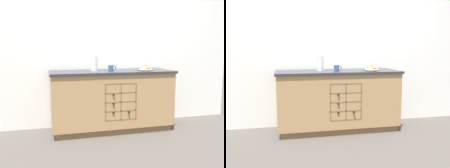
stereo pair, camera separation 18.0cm
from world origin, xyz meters
TOP-DOWN VIEW (x-y plane):
  - ground_plane at (0.00, 0.00)m, footprint 14.00×14.00m
  - back_wall at (0.00, 0.37)m, footprint 4.40×0.06m
  - kitchen_island at (0.00, -0.00)m, footprint 1.80×0.64m
  - fruit_bowl at (0.49, -0.08)m, footprint 0.25×0.25m
  - white_pitcher at (-0.26, 0.03)m, footprint 0.15×0.10m
  - ceramic_mug at (-0.04, -0.09)m, footprint 0.11×0.07m

SIDE VIEW (x-z plane):
  - ground_plane at x=0.00m, z-range 0.00..0.00m
  - kitchen_island at x=0.00m, z-range 0.01..0.90m
  - fruit_bowl at x=0.49m, z-range 0.89..0.98m
  - ceramic_mug at x=-0.04m, z-range 0.89..0.98m
  - white_pitcher at x=-0.26m, z-range 0.90..1.11m
  - back_wall at x=0.00m, z-range 0.00..2.55m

